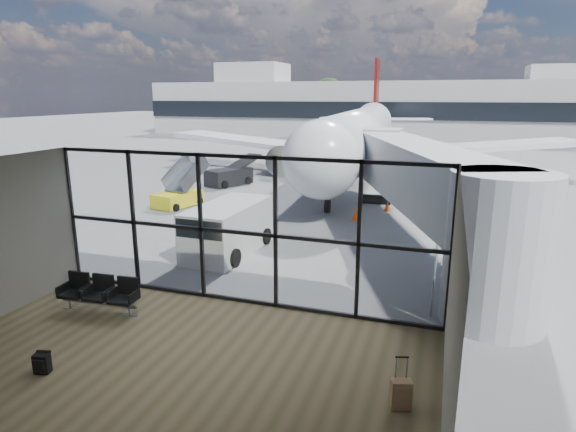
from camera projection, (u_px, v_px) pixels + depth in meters
The scene contains 21 objects.
ground at pixel (392, 154), 51.48m from camera, with size 220.00×220.00×0.00m, color slate.
lounge_shell at pixel (138, 274), 9.63m from camera, with size 12.02×8.01×4.51m.
glass_curtain_wall at pixel (237, 231), 14.15m from camera, with size 12.10×0.12×4.50m.
jet_bridge at pixel (424, 183), 19.02m from camera, with size 8.00×16.50×4.33m.
apron_railing at pixel (436, 262), 16.02m from camera, with size 0.06×5.46×1.11m.
far_terminal at pixel (407, 108), 70.84m from camera, with size 80.00×12.20×11.00m.
tree_0 at pixel (178, 103), 93.60m from camera, with size 4.95×4.95×7.12m.
tree_1 at pixel (206, 100), 91.60m from camera, with size 5.61×5.61×8.07m.
tree_2 at pixel (234, 96), 89.61m from camera, with size 6.27×6.27×9.03m.
tree_3 at pixel (265, 103), 88.07m from camera, with size 4.95×4.95×7.12m.
tree_4 at pixel (296, 100), 86.07m from camera, with size 5.61×5.61×8.07m.
tree_5 at pixel (328, 96), 84.08m from camera, with size 6.27×6.27×9.03m.
seating_row at pixel (101, 292), 13.94m from camera, with size 2.41×0.83×1.07m.
backpack at pixel (42, 363), 10.85m from camera, with size 0.38×0.37×0.51m.
suitcase at pixel (401, 394), 9.60m from camera, with size 0.46×0.38×1.09m.
airliner at pixel (359, 134), 39.00m from camera, with size 33.42×38.77×9.99m.
service_van at pixel (227, 228), 18.98m from camera, with size 2.33×4.58×1.96m.
belt_loader at pixel (230, 175), 33.56m from camera, with size 2.97×4.49×1.97m.
mobile_stairs at pixel (178, 197), 27.15m from camera, with size 2.21×3.46×2.26m.
traffic_cone_a at pixel (356, 214), 24.16m from camera, with size 0.45×0.45×0.65m.
traffic_cone_c at pixel (387, 206), 26.07m from camera, with size 0.37×0.37×0.53m.
Camera 1 is at (5.73, -12.44, 6.13)m, focal length 30.00 mm.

